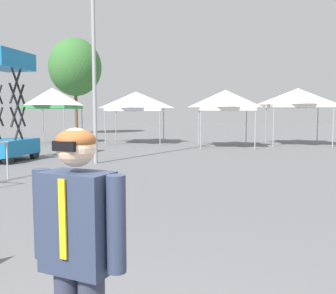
% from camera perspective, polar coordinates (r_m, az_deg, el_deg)
% --- Properties ---
extents(canopy_tent_far_left, '(2.99, 2.99, 3.42)m').
position_cam_1_polar(canopy_tent_far_left, '(23.91, -17.54, 7.22)').
color(canopy_tent_far_left, '#9E9EA3').
rests_on(canopy_tent_far_left, ground).
extents(canopy_tent_center, '(3.48, 3.48, 3.17)m').
position_cam_1_polar(canopy_tent_center, '(22.85, -4.96, 7.05)').
color(canopy_tent_center, '#9E9EA3').
rests_on(canopy_tent_center, ground).
extents(canopy_tent_behind_right, '(3.06, 3.06, 3.12)m').
position_cam_1_polar(canopy_tent_behind_right, '(20.44, 8.92, 7.16)').
color(canopy_tent_behind_right, '#9E9EA3').
rests_on(canopy_tent_behind_right, ground).
extents(canopy_tent_left_of_center, '(3.42, 3.42, 3.31)m').
position_cam_1_polar(canopy_tent_left_of_center, '(22.93, 19.52, 7.18)').
color(canopy_tent_left_of_center, '#9E9EA3').
rests_on(canopy_tent_left_of_center, ground).
extents(scissor_lift, '(1.64, 2.44, 4.21)m').
position_cam_1_polar(scissor_lift, '(15.52, -23.72, 2.62)').
color(scissor_lift, black).
rests_on(scissor_lift, ground).
extents(person_foreground, '(0.62, 0.36, 1.78)m').
position_cam_1_polar(person_foreground, '(2.35, -13.77, -15.57)').
color(person_foreground, '#33384C').
rests_on(person_foreground, ground).
extents(light_pole_near_lift, '(0.36, 0.36, 9.20)m').
position_cam_1_polar(light_pole_near_lift, '(14.19, -11.55, 18.68)').
color(light_pole_near_lift, '#9E9EA3').
rests_on(light_pole_near_lift, ground).
extents(tree_behind_tents_center, '(4.64, 4.64, 8.51)m').
position_cam_1_polar(tree_behind_tents_center, '(34.45, -14.23, 11.93)').
color(tree_behind_tents_center, brown).
rests_on(tree_behind_tents_center, ground).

